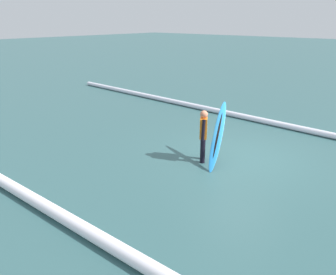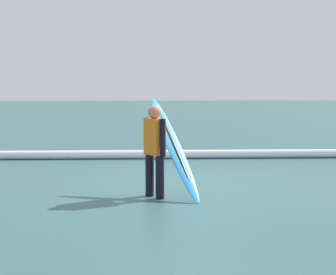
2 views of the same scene
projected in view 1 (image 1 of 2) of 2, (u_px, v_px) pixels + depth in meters
ground_plane at (240, 157)px, 10.44m from camera, size 132.42×132.42×0.00m
surfer at (203, 133)px, 9.88m from camera, size 0.36×0.50×1.51m
surfboard at (218, 135)px, 9.84m from camera, size 0.88×1.67×1.63m
wave_crest_foreground at (276, 123)px, 13.34m from camera, size 25.07×1.17×0.22m
wave_crest_midground at (37, 201)px, 7.63m from camera, size 16.08×0.79×0.27m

